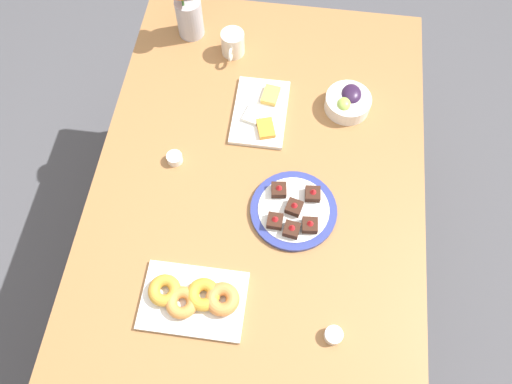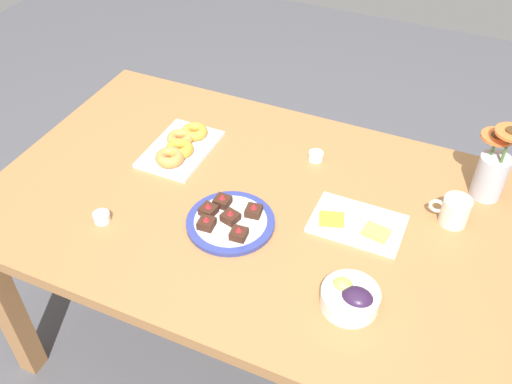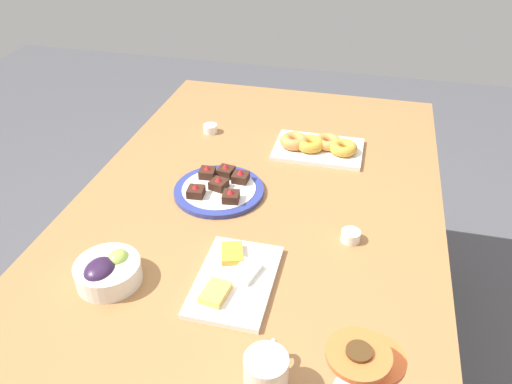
{
  "view_description": "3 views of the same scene",
  "coord_description": "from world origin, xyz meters",
  "px_view_note": "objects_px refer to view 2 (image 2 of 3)",
  "views": [
    {
      "loc": [
        0.64,
        0.08,
        2.08
      ],
      "look_at": [
        0.0,
        0.0,
        0.78
      ],
      "focal_mm": 35.0,
      "sensor_mm": 36.0,
      "label": 1
    },
    {
      "loc": [
        -0.51,
        1.14,
        1.9
      ],
      "look_at": [
        0.0,
        0.0,
        0.78
      ],
      "focal_mm": 40.0,
      "sensor_mm": 36.0,
      "label": 2
    },
    {
      "loc": [
        -1.08,
        -0.26,
        1.54
      ],
      "look_at": [
        0.0,
        0.0,
        0.78
      ],
      "focal_mm": 35.0,
      "sensor_mm": 36.0,
      "label": 3
    }
  ],
  "objects_px": {
    "jam_cup_berry": "(102,217)",
    "flower_vase": "(492,172)",
    "croissant_platter": "(180,146)",
    "jam_cup_honey": "(316,156)",
    "cheese_platter": "(357,224)",
    "dessert_plate": "(230,221)",
    "grape_bowl": "(351,298)",
    "dining_table": "(256,222)",
    "coffee_mug": "(455,211)"
  },
  "relations": [
    {
      "from": "jam_cup_berry",
      "to": "flower_vase",
      "type": "height_order",
      "value": "flower_vase"
    },
    {
      "from": "croissant_platter",
      "to": "jam_cup_berry",
      "type": "distance_m",
      "value": 0.38
    },
    {
      "from": "jam_cup_berry",
      "to": "jam_cup_honey",
      "type": "bearing_deg",
      "value": -132.07
    },
    {
      "from": "cheese_platter",
      "to": "jam_cup_berry",
      "type": "bearing_deg",
      "value": 22.26
    },
    {
      "from": "croissant_platter",
      "to": "jam_cup_berry",
      "type": "bearing_deg",
      "value": 83.04
    },
    {
      "from": "dessert_plate",
      "to": "flower_vase",
      "type": "distance_m",
      "value": 0.78
    },
    {
      "from": "cheese_platter",
      "to": "jam_cup_berry",
      "type": "relative_size",
      "value": 5.42
    },
    {
      "from": "cheese_platter",
      "to": "dessert_plate",
      "type": "distance_m",
      "value": 0.36
    },
    {
      "from": "grape_bowl",
      "to": "cheese_platter",
      "type": "height_order",
      "value": "grape_bowl"
    },
    {
      "from": "croissant_platter",
      "to": "jam_cup_honey",
      "type": "distance_m",
      "value": 0.44
    },
    {
      "from": "cheese_platter",
      "to": "croissant_platter",
      "type": "height_order",
      "value": "croissant_platter"
    },
    {
      "from": "flower_vase",
      "to": "jam_cup_berry",
      "type": "bearing_deg",
      "value": 29.69
    },
    {
      "from": "grape_bowl",
      "to": "croissant_platter",
      "type": "distance_m",
      "value": 0.79
    },
    {
      "from": "croissant_platter",
      "to": "dessert_plate",
      "type": "relative_size",
      "value": 1.1
    },
    {
      "from": "cheese_platter",
      "to": "grape_bowl",
      "type": "bearing_deg",
      "value": 103.0
    },
    {
      "from": "flower_vase",
      "to": "dining_table",
      "type": "bearing_deg",
      "value": 26.78
    },
    {
      "from": "croissant_platter",
      "to": "jam_cup_honey",
      "type": "xyz_separation_m",
      "value": [
        -0.42,
        -0.14,
        -0.01
      ]
    },
    {
      "from": "coffee_mug",
      "to": "cheese_platter",
      "type": "distance_m",
      "value": 0.28
    },
    {
      "from": "jam_cup_berry",
      "to": "dining_table",
      "type": "bearing_deg",
      "value": -145.83
    },
    {
      "from": "coffee_mug",
      "to": "jam_cup_berry",
      "type": "relative_size",
      "value": 2.38
    },
    {
      "from": "dining_table",
      "to": "flower_vase",
      "type": "xyz_separation_m",
      "value": [
        -0.62,
        -0.31,
        0.17
      ]
    },
    {
      "from": "coffee_mug",
      "to": "grape_bowl",
      "type": "relative_size",
      "value": 0.78
    },
    {
      "from": "dining_table",
      "to": "flower_vase",
      "type": "relative_size",
      "value": 6.3
    },
    {
      "from": "jam_cup_honey",
      "to": "jam_cup_berry",
      "type": "xyz_separation_m",
      "value": [
        0.47,
        0.52,
        0.0
      ]
    },
    {
      "from": "dessert_plate",
      "to": "flower_vase",
      "type": "xyz_separation_m",
      "value": [
        -0.65,
        -0.43,
        0.08
      ]
    },
    {
      "from": "dessert_plate",
      "to": "croissant_platter",
      "type": "bearing_deg",
      "value": -38.79
    },
    {
      "from": "grape_bowl",
      "to": "jam_cup_honey",
      "type": "bearing_deg",
      "value": -62.19
    },
    {
      "from": "dining_table",
      "to": "grape_bowl",
      "type": "bearing_deg",
      "value": 145.63
    },
    {
      "from": "jam_cup_honey",
      "to": "jam_cup_berry",
      "type": "relative_size",
      "value": 1.0
    },
    {
      "from": "dessert_plate",
      "to": "coffee_mug",
      "type": "bearing_deg",
      "value": -155.17
    },
    {
      "from": "dining_table",
      "to": "flower_vase",
      "type": "height_order",
      "value": "flower_vase"
    },
    {
      "from": "dining_table",
      "to": "dessert_plate",
      "type": "distance_m",
      "value": 0.15
    },
    {
      "from": "croissant_platter",
      "to": "coffee_mug",
      "type": "bearing_deg",
      "value": -178.06
    },
    {
      "from": "grape_bowl",
      "to": "dessert_plate",
      "type": "relative_size",
      "value": 0.58
    },
    {
      "from": "grape_bowl",
      "to": "jam_cup_honey",
      "type": "relative_size",
      "value": 3.06
    },
    {
      "from": "grape_bowl",
      "to": "dessert_plate",
      "type": "xyz_separation_m",
      "value": [
        0.4,
        -0.14,
        -0.02
      ]
    },
    {
      "from": "flower_vase",
      "to": "jam_cup_honey",
      "type": "bearing_deg",
      "value": 5.15
    },
    {
      "from": "coffee_mug",
      "to": "jam_cup_honey",
      "type": "relative_size",
      "value": 2.38
    },
    {
      "from": "dining_table",
      "to": "grape_bowl",
      "type": "xyz_separation_m",
      "value": [
        -0.37,
        0.25,
        0.12
      ]
    },
    {
      "from": "coffee_mug",
      "to": "jam_cup_honey",
      "type": "distance_m",
      "value": 0.47
    },
    {
      "from": "jam_cup_berry",
      "to": "dessert_plate",
      "type": "bearing_deg",
      "value": -158.03
    },
    {
      "from": "dining_table",
      "to": "coffee_mug",
      "type": "relative_size",
      "value": 14.0
    },
    {
      "from": "croissant_platter",
      "to": "flower_vase",
      "type": "relative_size",
      "value": 1.1
    },
    {
      "from": "dining_table",
      "to": "coffee_mug",
      "type": "distance_m",
      "value": 0.58
    },
    {
      "from": "coffee_mug",
      "to": "croissant_platter",
      "type": "relative_size",
      "value": 0.41
    },
    {
      "from": "croissant_platter",
      "to": "flower_vase",
      "type": "bearing_deg",
      "value": -168.7
    },
    {
      "from": "coffee_mug",
      "to": "dessert_plate",
      "type": "bearing_deg",
      "value": 24.83
    },
    {
      "from": "coffee_mug",
      "to": "cheese_platter",
      "type": "bearing_deg",
      "value": 27.81
    },
    {
      "from": "jam_cup_berry",
      "to": "cheese_platter",
      "type": "bearing_deg",
      "value": -157.74
    },
    {
      "from": "jam_cup_honey",
      "to": "cheese_platter",
      "type": "bearing_deg",
      "value": 130.87
    }
  ]
}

